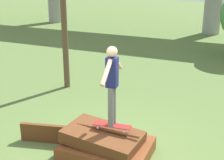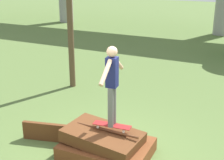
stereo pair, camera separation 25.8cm
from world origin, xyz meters
TOP-DOWN VIEW (x-y plane):
  - ground_plane at (0.00, 0.00)m, footprint 80.00×80.00m
  - scrap_pile at (-0.03, -0.01)m, footprint 1.91×1.41m
  - scrap_plank_loose at (-1.58, -0.10)m, footprint 1.14×0.39m
  - skateboard at (0.09, 0.07)m, footprint 0.85×0.30m
  - skater at (0.09, 0.07)m, footprint 0.24×1.26m

SIDE VIEW (x-z plane):
  - ground_plane at x=0.00m, z-range 0.00..0.00m
  - scrap_plank_loose at x=-1.58m, z-range 0.00..0.45m
  - scrap_pile at x=-0.03m, z-range -0.06..0.58m
  - skateboard at x=0.09m, z-range 0.67..0.75m
  - skater at x=0.09m, z-range 0.87..2.58m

